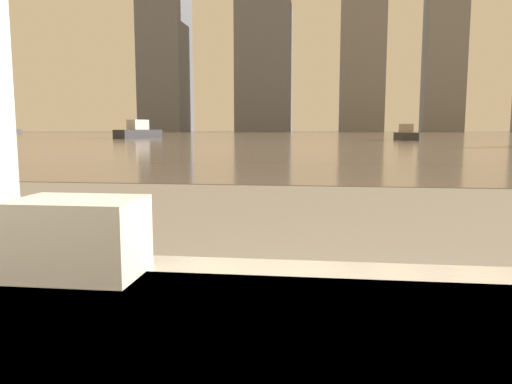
{
  "coord_description": "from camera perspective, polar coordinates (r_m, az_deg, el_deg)",
  "views": [
    {
      "loc": [
        0.31,
        -0.0,
        0.81
      ],
      "look_at": [
        0.0,
        2.41,
        0.5
      ],
      "focal_mm": 35.0,
      "sensor_mm": 36.0,
      "label": 1
    }
  ],
  "objects": [
    {
      "name": "harbor_boat_3",
      "position": [
        40.89,
        -13.32,
        6.7
      ],
      "size": [
        3.01,
        4.15,
        1.48
      ],
      "color": "#2D2D33",
      "rests_on": "harbor_water"
    },
    {
      "name": "skyline_tower_3",
      "position": [
        123.46,
        20.88,
        17.99
      ],
      "size": [
        8.52,
        6.65,
        49.44
      ],
      "color": "slate",
      "rests_on": "ground_plane"
    },
    {
      "name": "harbor_boat_4",
      "position": [
        35.78,
        16.75,
        6.32
      ],
      "size": [
        1.23,
        3.02,
        1.11
      ],
      "color": "#2D2D33",
      "rests_on": "harbor_water"
    },
    {
      "name": "harbor_water",
      "position": [
        62.01,
        6.94,
        6.49
      ],
      "size": [
        180.0,
        110.0,
        0.01
      ],
      "color": "gray",
      "rests_on": "ground_plane"
    },
    {
      "name": "skyline_tower_1",
      "position": [
        119.51,
        0.97,
        13.95
      ],
      "size": [
        12.27,
        13.02,
        29.37
      ],
      "color": "slate",
      "rests_on": "ground_plane"
    },
    {
      "name": "harbor_boat_0",
      "position": [
        80.67,
        -26.59,
        6.32
      ],
      "size": [
        3.04,
        4.08,
        1.47
      ],
      "color": "#4C4C51",
      "rests_on": "harbor_water"
    },
    {
      "name": "towel_stack",
      "position": [
        1.1,
        -19.55,
        -4.86
      ],
      "size": [
        0.26,
        0.18,
        0.16
      ],
      "color": "silver",
      "rests_on": "bathtub"
    }
  ]
}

